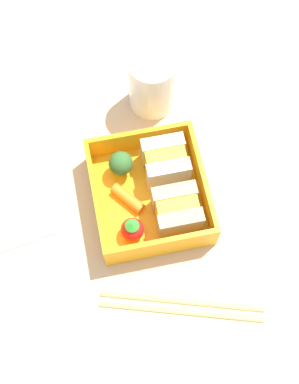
% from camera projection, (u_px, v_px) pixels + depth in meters
% --- Properties ---
extents(ground_plane, '(1.20, 1.20, 0.02)m').
position_uv_depth(ground_plane, '(150.00, 203.00, 0.71)').
color(ground_plane, '#DAB08D').
extents(bento_tray, '(0.15, 0.14, 0.01)m').
position_uv_depth(bento_tray, '(150.00, 198.00, 0.70)').
color(bento_tray, '#F9A215').
rests_on(bento_tray, ground_plane).
extents(bento_rim, '(0.15, 0.14, 0.04)m').
position_uv_depth(bento_rim, '(150.00, 190.00, 0.67)').
color(bento_rim, '#F9A215').
rests_on(bento_rim, bento_tray).
extents(sandwich_left, '(0.05, 0.06, 0.05)m').
position_uv_depth(sandwich_left, '(165.00, 162.00, 0.69)').
color(sandwich_left, beige).
rests_on(sandwich_left, bento_tray).
extents(sandwich_center_left, '(0.05, 0.06, 0.05)m').
position_uv_depth(sandwich_center_left, '(177.00, 210.00, 0.66)').
color(sandwich_center_left, tan).
rests_on(sandwich_center_left, bento_tray).
extents(broccoli_floret, '(0.03, 0.03, 0.04)m').
position_uv_depth(broccoli_floret, '(121.00, 164.00, 0.68)').
color(broccoli_floret, '#92CC6A').
rests_on(broccoli_floret, bento_tray).
extents(carrot_stick_far_left, '(0.05, 0.04, 0.01)m').
position_uv_depth(carrot_stick_far_left, '(128.00, 199.00, 0.68)').
color(carrot_stick_far_left, orange).
rests_on(carrot_stick_far_left, bento_tray).
extents(strawberry_far_left, '(0.03, 0.03, 0.04)m').
position_uv_depth(strawberry_far_left, '(132.00, 229.00, 0.66)').
color(strawberry_far_left, red).
rests_on(strawberry_far_left, bento_tray).
extents(chopstick_pair, '(0.08, 0.20, 0.01)m').
position_uv_depth(chopstick_pair, '(182.00, 307.00, 0.65)').
color(chopstick_pair, tan).
rests_on(chopstick_pair, ground_plane).
extents(drinking_glass, '(0.06, 0.06, 0.09)m').
position_uv_depth(drinking_glass, '(152.00, 83.00, 0.72)').
color(drinking_glass, white).
rests_on(drinking_glass, ground_plane).
extents(folded_napkin, '(0.15, 0.13, 0.00)m').
position_uv_depth(folded_napkin, '(3.00, 202.00, 0.70)').
color(folded_napkin, silver).
rests_on(folded_napkin, ground_plane).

